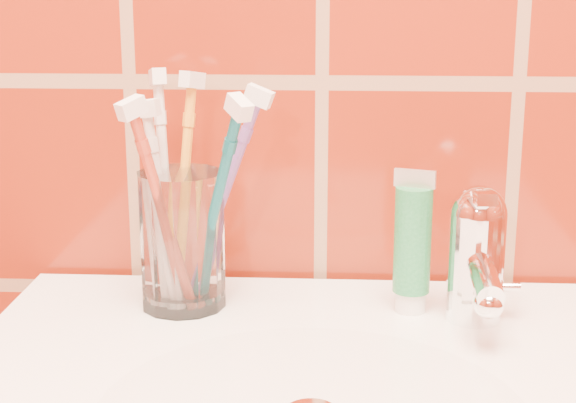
{
  "coord_description": "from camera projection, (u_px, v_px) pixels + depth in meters",
  "views": [
    {
      "loc": [
        0.01,
        0.37,
        1.14
      ],
      "look_at": [
        -0.03,
        1.08,
        0.96
      ],
      "focal_mm": 55.0,
      "sensor_mm": 36.0,
      "label": 1
    }
  ],
  "objects": [
    {
      "name": "glass_tumbler",
      "position": [
        182.0,
        240.0,
        0.78
      ],
      "size": [
        0.08,
        0.08,
        0.12
      ],
      "primitive_type": "cylinder",
      "rotation": [
        0.0,
        0.0,
        0.05
      ],
      "color": "white",
      "rests_on": "pedestal_sink"
    },
    {
      "name": "toothpaste_tube",
      "position": [
        412.0,
        246.0,
        0.77
      ],
      "size": [
        0.04,
        0.03,
        0.13
      ],
      "rotation": [
        0.0,
        0.0,
        -0.32
      ],
      "color": "white",
      "rests_on": "pedestal_sink"
    },
    {
      "name": "faucet",
      "position": [
        477.0,
        251.0,
        0.75
      ],
      "size": [
        0.05,
        0.11,
        0.12
      ],
      "color": "white",
      "rests_on": "pedestal_sink"
    },
    {
      "name": "toothbrush_0",
      "position": [
        163.0,
        208.0,
        0.77
      ],
      "size": [
        0.06,
        0.06,
        0.2
      ],
      "primitive_type": null,
      "rotation": [
        0.14,
        0.0,
        -1.77
      ],
      "color": "silver",
      "rests_on": "glass_tumbler"
    },
    {
      "name": "toothbrush_1",
      "position": [
        215.0,
        209.0,
        0.75
      ],
      "size": [
        0.16,
        0.17,
        0.22
      ],
      "primitive_type": null,
      "rotation": [
        0.41,
        0.0,
        0.69
      ],
      "color": "#0B5662",
      "rests_on": "glass_tumbler"
    },
    {
      "name": "toothbrush_2",
      "position": [
        183.0,
        190.0,
        0.79
      ],
      "size": [
        0.08,
        0.1,
        0.22
      ],
      "primitive_type": null,
      "rotation": [
        0.17,
        0.0,
        2.63
      ],
      "color": "orange",
      "rests_on": "glass_tumbler"
    },
    {
      "name": "toothbrush_3",
      "position": [
        165.0,
        189.0,
        0.79
      ],
      "size": [
        0.07,
        0.11,
        0.22
      ],
      "primitive_type": null,
      "rotation": [
        0.2,
        0.0,
        -2.79
      ],
      "color": "white",
      "rests_on": "glass_tumbler"
    },
    {
      "name": "toothbrush_4",
      "position": [
        222.0,
        200.0,
        0.78
      ],
      "size": [
        0.12,
        0.11,
        0.21
      ],
      "primitive_type": null,
      "rotation": [
        0.36,
        0.0,
        1.38
      ],
      "color": "#6C4491",
      "rests_on": "glass_tumbler"
    },
    {
      "name": "toothbrush_5",
      "position": [
        163.0,
        210.0,
        0.75
      ],
      "size": [
        0.13,
        0.13,
        0.21
      ],
      "primitive_type": null,
      "rotation": [
        0.29,
        0.0,
        -0.73
      ],
      "color": "#A73923",
      "rests_on": "glass_tumbler"
    }
  ]
}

